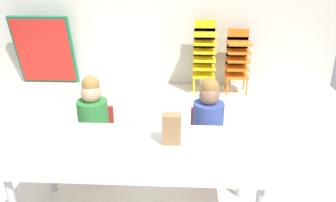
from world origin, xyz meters
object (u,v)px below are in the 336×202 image
paper_bag_brown (172,129)px  paper_plate_near_edge (62,146)px  craft_table (139,155)px  seated_child_middle_seat (208,120)px  kid_chair_yellow_stack (204,53)px  donut_powdered_on_plate (62,144)px  kid_chair_orange_stack (237,58)px  seated_child_near_camera (93,117)px  folded_activity_table (45,51)px

paper_bag_brown → paper_plate_near_edge: paper_bag_brown is taller
craft_table → seated_child_middle_seat: seated_child_middle_seat is taller
seated_child_middle_seat → paper_plate_near_edge: (-1.04, -0.61, 0.06)m
kid_chair_yellow_stack → paper_plate_near_edge: 3.01m
craft_table → donut_powdered_on_plate: donut_powdered_on_plate is taller
craft_table → kid_chair_orange_stack: kid_chair_orange_stack is taller
kid_chair_yellow_stack → paper_plate_near_edge: bearing=-111.7°
seated_child_near_camera → seated_child_middle_seat: same height
craft_table → kid_chair_orange_stack: size_ratio=1.86×
paper_plate_near_edge → craft_table: bearing=1.3°
kid_chair_orange_stack → folded_activity_table: folded_activity_table is taller
seated_child_middle_seat → folded_activity_table: (-2.36, 2.35, -0.02)m
craft_table → paper_plate_near_edge: bearing=-178.7°
kid_chair_orange_stack → paper_bag_brown: bearing=-107.4°
kid_chair_yellow_stack → donut_powdered_on_plate: bearing=-111.7°
kid_chair_orange_stack → paper_plate_near_edge: 3.22m
seated_child_near_camera → paper_bag_brown: (0.70, -0.51, 0.17)m
folded_activity_table → paper_bag_brown: folded_activity_table is taller
seated_child_middle_seat → donut_powdered_on_plate: 1.21m
seated_child_middle_seat → paper_bag_brown: bearing=-119.5°
folded_activity_table → paper_bag_brown: 3.53m
seated_child_near_camera → seated_child_middle_seat: (0.99, 0.00, 0.00)m
kid_chair_yellow_stack → kid_chair_orange_stack: size_ratio=1.13×
craft_table → kid_chair_yellow_stack: size_ratio=1.65×
kid_chair_yellow_stack → folded_activity_table: 2.44m
craft_table → kid_chair_yellow_stack: (0.59, 2.78, 0.02)m
folded_activity_table → paper_plate_near_edge: size_ratio=6.04×
seated_child_near_camera → donut_powdered_on_plate: bearing=-95.1°
kid_chair_orange_stack → donut_powdered_on_plate: kid_chair_orange_stack is taller
kid_chair_orange_stack → folded_activity_table: bearing=176.7°
seated_child_middle_seat → paper_plate_near_edge: bearing=-149.6°
craft_table → paper_bag_brown: size_ratio=7.79×
donut_powdered_on_plate → folded_activity_table: bearing=114.0°
kid_chair_orange_stack → seated_child_middle_seat: bearing=-104.2°
kid_chair_yellow_stack → paper_plate_near_edge: size_ratio=5.78×
seated_child_near_camera → paper_plate_near_edge: bearing=-95.1°
donut_powdered_on_plate → kid_chair_yellow_stack: bearing=68.3°
kid_chair_orange_stack → paper_plate_near_edge: bearing=-119.7°
kid_chair_orange_stack → donut_powdered_on_plate: size_ratio=7.71×
kid_chair_orange_stack → craft_table: bearing=-111.0°
seated_child_near_camera → donut_powdered_on_plate: 0.62m
paper_plate_near_edge → seated_child_near_camera: bearing=84.9°
seated_child_middle_seat → paper_plate_near_edge: size_ratio=5.10×
paper_bag_brown → paper_plate_near_edge: 0.76m
kid_chair_yellow_stack → folded_activity_table: (-2.43, 0.17, -0.04)m
seated_child_middle_seat → folded_activity_table: size_ratio=0.84×
seated_child_middle_seat → craft_table: bearing=-130.7°
seated_child_middle_seat → kid_chair_orange_stack: (0.55, 2.18, -0.04)m
paper_bag_brown → donut_powdered_on_plate: 0.76m
kid_chair_yellow_stack → donut_powdered_on_plate: kid_chair_yellow_stack is taller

